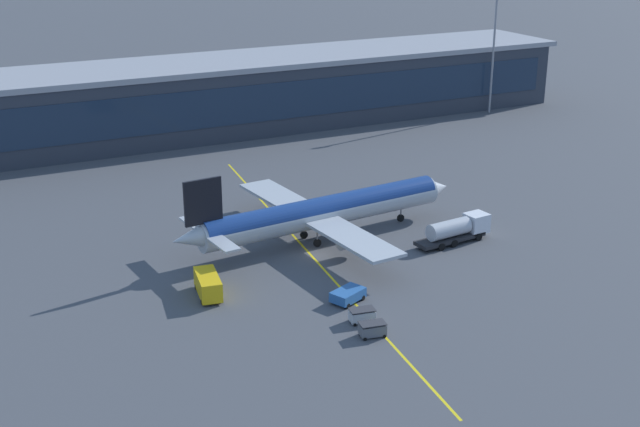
% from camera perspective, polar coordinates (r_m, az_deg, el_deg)
% --- Properties ---
extents(ground_plane, '(700.00, 700.00, 0.00)m').
position_cam_1_polar(ground_plane, '(105.46, -0.21, -2.82)').
color(ground_plane, '#47494F').
extents(apron_lead_in_line, '(9.73, 79.48, 0.01)m').
position_cam_1_polar(apron_lead_in_line, '(106.93, -0.91, -2.49)').
color(apron_lead_in_line, yellow).
rests_on(apron_lead_in_line, ground_plane).
extents(terminal_building, '(195.22, 21.33, 13.40)m').
position_cam_1_polar(terminal_building, '(158.52, -15.01, 6.90)').
color(terminal_building, '#2D333D').
rests_on(terminal_building, ground_plane).
extents(main_airliner, '(41.62, 33.11, 11.09)m').
position_cam_1_polar(main_airliner, '(108.87, 0.15, 0.11)').
color(main_airliner, '#B2B7BC').
rests_on(main_airliner, ground_plane).
extents(fuel_tanker, '(10.99, 3.52, 3.25)m').
position_cam_1_polar(fuel_tanker, '(110.35, 9.24, -1.06)').
color(fuel_tanker, '#232326').
rests_on(fuel_tanker, ground_plane).
extents(pushback_tug, '(4.39, 3.59, 1.40)m').
position_cam_1_polar(pushback_tug, '(93.25, 1.92, -5.47)').
color(pushback_tug, '#285B9E').
rests_on(pushback_tug, ground_plane).
extents(lavatory_truck, '(3.25, 6.10, 2.50)m').
position_cam_1_polar(lavatory_truck, '(95.20, -7.58, -4.71)').
color(lavatory_truck, yellow).
rests_on(lavatory_truck, ground_plane).
extents(baggage_cart_0, '(2.88, 2.03, 1.48)m').
position_cam_1_polar(baggage_cart_0, '(86.30, 3.55, -7.78)').
color(baggage_cart_0, '#595B60').
rests_on(baggage_cart_0, ground_plane).
extents(baggage_cart_1, '(2.88, 2.03, 1.48)m').
position_cam_1_polar(baggage_cart_1, '(88.97, 2.85, -6.86)').
color(baggage_cart_1, '#B2B7BC').
rests_on(baggage_cart_1, ground_plane).
extents(apron_light_mast_1, '(2.80, 0.50, 26.59)m').
position_cam_1_polar(apron_light_mast_1, '(179.89, 11.66, 11.47)').
color(apron_light_mast_1, gray).
rests_on(apron_light_mast_1, ground_plane).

